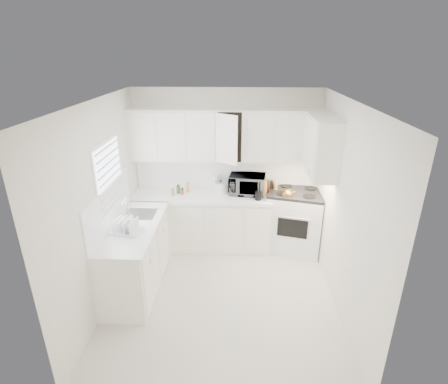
# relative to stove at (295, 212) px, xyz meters

# --- Properties ---
(floor) EXTENTS (3.20, 3.20, 0.00)m
(floor) POSITION_rel_stove_xyz_m (-1.14, -1.30, -0.66)
(floor) COLOR silver
(floor) RESTS_ON ground
(ceiling) EXTENTS (3.20, 3.20, 0.00)m
(ceiling) POSITION_rel_stove_xyz_m (-1.14, -1.30, 1.94)
(ceiling) COLOR white
(ceiling) RESTS_ON ground
(wall_back) EXTENTS (3.00, 0.00, 3.00)m
(wall_back) POSITION_rel_stove_xyz_m (-1.14, 0.30, 0.64)
(wall_back) COLOR white
(wall_back) RESTS_ON ground
(wall_front) EXTENTS (3.00, 0.00, 3.00)m
(wall_front) POSITION_rel_stove_xyz_m (-1.14, -2.90, 0.64)
(wall_front) COLOR white
(wall_front) RESTS_ON ground
(wall_left) EXTENTS (0.00, 3.20, 3.20)m
(wall_left) POSITION_rel_stove_xyz_m (-2.64, -1.30, 0.64)
(wall_left) COLOR white
(wall_left) RESTS_ON ground
(wall_right) EXTENTS (0.00, 3.20, 3.20)m
(wall_right) POSITION_rel_stove_xyz_m (0.36, -1.30, 0.64)
(wall_right) COLOR white
(wall_right) RESTS_ON ground
(window_blinds) EXTENTS (0.06, 0.96, 1.06)m
(window_blinds) POSITION_rel_stove_xyz_m (-2.62, -0.95, 0.89)
(window_blinds) COLOR white
(window_blinds) RESTS_ON wall_left
(lower_cabinets_back) EXTENTS (2.22, 0.60, 0.90)m
(lower_cabinets_back) POSITION_rel_stove_xyz_m (-1.53, -0.00, -0.21)
(lower_cabinets_back) COLOR white
(lower_cabinets_back) RESTS_ON floor
(lower_cabinets_left) EXTENTS (0.60, 1.60, 0.90)m
(lower_cabinets_left) POSITION_rel_stove_xyz_m (-2.34, -1.10, -0.21)
(lower_cabinets_left) COLOR white
(lower_cabinets_left) RESTS_ON floor
(countertop_back) EXTENTS (2.24, 0.64, 0.05)m
(countertop_back) POSITION_rel_stove_xyz_m (-1.53, -0.01, 0.26)
(countertop_back) COLOR white
(countertop_back) RESTS_ON lower_cabinets_back
(countertop_left) EXTENTS (0.64, 1.62, 0.05)m
(countertop_left) POSITION_rel_stove_xyz_m (-2.33, -1.10, 0.26)
(countertop_left) COLOR white
(countertop_left) RESTS_ON lower_cabinets_left
(backsplash_back) EXTENTS (2.98, 0.02, 0.55)m
(backsplash_back) POSITION_rel_stove_xyz_m (-1.14, 0.29, 0.56)
(backsplash_back) COLOR white
(backsplash_back) RESTS_ON wall_back
(backsplash_left) EXTENTS (0.02, 1.60, 0.55)m
(backsplash_left) POSITION_rel_stove_xyz_m (-2.63, -1.10, 0.56)
(backsplash_left) COLOR white
(backsplash_left) RESTS_ON wall_left
(upper_cabinets_back) EXTENTS (3.00, 0.33, 0.80)m
(upper_cabinets_back) POSITION_rel_stove_xyz_m (-1.14, 0.13, 0.84)
(upper_cabinets_back) COLOR white
(upper_cabinets_back) RESTS_ON wall_back
(upper_cabinets_right) EXTENTS (0.33, 0.90, 0.80)m
(upper_cabinets_right) POSITION_rel_stove_xyz_m (0.19, -0.48, 0.84)
(upper_cabinets_right) COLOR white
(upper_cabinets_right) RESTS_ON wall_right
(sink) EXTENTS (0.42, 0.38, 0.30)m
(sink) POSITION_rel_stove_xyz_m (-2.33, -0.75, 0.41)
(sink) COLOR gray
(sink) RESTS_ON countertop_left
(stove) EXTENTS (1.01, 0.90, 1.32)m
(stove) POSITION_rel_stove_xyz_m (0.00, 0.00, 0.00)
(stove) COLOR white
(stove) RESTS_ON floor
(tea_kettle) EXTENTS (0.25, 0.22, 0.23)m
(tea_kettle) POSITION_rel_stove_xyz_m (-0.18, -0.16, 0.39)
(tea_kettle) COLOR olive
(tea_kettle) RESTS_ON stove
(frying_pan) EXTENTS (0.27, 0.42, 0.04)m
(frying_pan) POSITION_rel_stove_xyz_m (0.18, 0.16, 0.30)
(frying_pan) COLOR black
(frying_pan) RESTS_ON stove
(microwave) EXTENTS (0.60, 0.38, 0.39)m
(microwave) POSITION_rel_stove_xyz_m (-0.80, 0.09, 0.48)
(microwave) COLOR gray
(microwave) RESTS_ON countertop_back
(rice_cooker) EXTENTS (0.23, 0.23, 0.22)m
(rice_cooker) POSITION_rel_stove_xyz_m (-1.23, 0.10, 0.40)
(rice_cooker) COLOR white
(rice_cooker) RESTS_ON countertop_back
(paper_towel) EXTENTS (0.12, 0.12, 0.27)m
(paper_towel) POSITION_rel_stove_xyz_m (-1.31, 0.22, 0.42)
(paper_towel) COLOR white
(paper_towel) RESTS_ON countertop_back
(utensil_crock) EXTENTS (0.13, 0.13, 0.33)m
(utensil_crock) POSITION_rel_stove_xyz_m (-0.63, -0.17, 0.45)
(utensil_crock) COLOR black
(utensil_crock) RESTS_ON countertop_back
(dish_rack) EXTENTS (0.42, 0.35, 0.21)m
(dish_rack) POSITION_rel_stove_xyz_m (-2.38, -1.28, 0.39)
(dish_rack) COLOR white
(dish_rack) RESTS_ON countertop_left
(spice_left_0) EXTENTS (0.06, 0.06, 0.13)m
(spice_left_0) POSITION_rel_stove_xyz_m (-1.99, 0.12, 0.35)
(spice_left_0) COLOR olive
(spice_left_0) RESTS_ON countertop_back
(spice_left_1) EXTENTS (0.06, 0.06, 0.13)m
(spice_left_1) POSITION_rel_stove_xyz_m (-1.92, 0.03, 0.35)
(spice_left_1) COLOR #377828
(spice_left_1) RESTS_ON countertop_back
(spice_left_2) EXTENTS (0.06, 0.06, 0.13)m
(spice_left_2) POSITION_rel_stove_xyz_m (-1.84, 0.12, 0.35)
(spice_left_2) COLOR #B74618
(spice_left_2) RESTS_ON countertop_back
(spice_left_3) EXTENTS (0.06, 0.06, 0.13)m
(spice_left_3) POSITION_rel_stove_xyz_m (-1.77, 0.03, 0.35)
(spice_left_3) COLOR gold
(spice_left_3) RESTS_ON countertop_back
(sauce_right_0) EXTENTS (0.06, 0.06, 0.19)m
(sauce_right_0) POSITION_rel_stove_xyz_m (-0.56, 0.16, 0.38)
(sauce_right_0) COLOR #B74618
(sauce_right_0) RESTS_ON countertop_back
(sauce_right_1) EXTENTS (0.06, 0.06, 0.19)m
(sauce_right_1) POSITION_rel_stove_xyz_m (-0.51, 0.10, 0.38)
(sauce_right_1) COLOR gold
(sauce_right_1) RESTS_ON countertop_back
(sauce_right_2) EXTENTS (0.06, 0.06, 0.19)m
(sauce_right_2) POSITION_rel_stove_xyz_m (-0.45, 0.16, 0.38)
(sauce_right_2) COLOR #572818
(sauce_right_2) RESTS_ON countertop_back
(sauce_right_3) EXTENTS (0.06, 0.06, 0.19)m
(sauce_right_3) POSITION_rel_stove_xyz_m (-0.40, 0.10, 0.38)
(sauce_right_3) COLOR black
(sauce_right_3) RESTS_ON countertop_back
(sauce_right_4) EXTENTS (0.06, 0.06, 0.19)m
(sauce_right_4) POSITION_rel_stove_xyz_m (-0.34, 0.16, 0.38)
(sauce_right_4) COLOR olive
(sauce_right_4) RESTS_ON countertop_back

